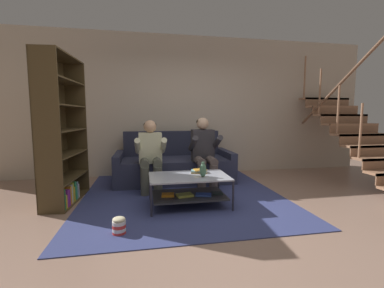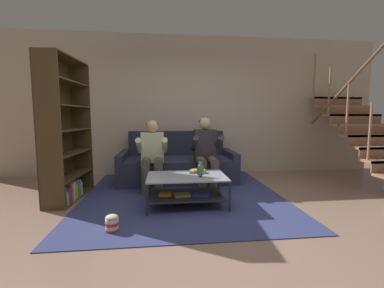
# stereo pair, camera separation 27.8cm
# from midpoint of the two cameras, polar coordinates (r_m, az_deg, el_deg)

# --- Properties ---
(ground) EXTENTS (16.80, 16.80, 0.00)m
(ground) POSITION_cam_midpoint_polar(r_m,az_deg,el_deg) (3.34, 5.27, -15.55)
(ground) COLOR #9A7865
(back_partition) EXTENTS (8.40, 0.12, 2.90)m
(back_partition) POSITION_cam_midpoint_polar(r_m,az_deg,el_deg) (5.53, 0.18, 8.45)
(back_partition) COLOR beige
(back_partition) RESTS_ON ground
(staircase_run) EXTENTS (1.08, 2.37, 2.56)m
(staircase_run) POSITION_cam_midpoint_polar(r_m,az_deg,el_deg) (5.64, 36.11, 1.93)
(staircase_run) COLOR #A97857
(staircase_run) RESTS_ON ground
(couch) EXTENTS (2.16, 0.99, 0.93)m
(couch) POSITION_cam_midpoint_polar(r_m,az_deg,el_deg) (4.95, -1.62, -4.70)
(couch) COLOR #2E3249
(couch) RESTS_ON ground
(person_seated_left) EXTENTS (0.50, 0.58, 1.17)m
(person_seated_left) POSITION_cam_midpoint_polar(r_m,az_deg,el_deg) (4.29, -6.98, -1.75)
(person_seated_left) COLOR #515347
(person_seated_left) RESTS_ON ground
(person_seated_right) EXTENTS (0.50, 0.58, 1.21)m
(person_seated_right) POSITION_cam_midpoint_polar(r_m,az_deg,el_deg) (4.38, 4.92, -1.30)
(person_seated_right) COLOR #5D4F4B
(person_seated_right) RESTS_ON ground
(coffee_table) EXTENTS (1.07, 0.69, 0.42)m
(coffee_table) POSITION_cam_midpoint_polar(r_m,az_deg,el_deg) (3.58, 1.04, -9.34)
(coffee_table) COLOR #B3B8C8
(coffee_table) RESTS_ON ground
(area_rug) EXTENTS (3.00, 3.36, 0.01)m
(area_rug) POSITION_cam_midpoint_polar(r_m,az_deg,el_deg) (4.21, -0.32, -10.78)
(area_rug) COLOR navy
(area_rug) RESTS_ON ground
(vase) EXTENTS (0.09, 0.09, 0.20)m
(vase) POSITION_cam_midpoint_polar(r_m,az_deg,el_deg) (3.46, 4.17, -5.79)
(vase) COLOR #477457
(vase) RESTS_ON coffee_table
(book_stack) EXTENTS (0.25, 0.21, 0.05)m
(book_stack) POSITION_cam_midpoint_polar(r_m,az_deg,el_deg) (3.71, 3.48, -6.08)
(book_stack) COLOR olive
(book_stack) RESTS_ON coffee_table
(bookshelf) EXTENTS (0.42, 1.09, 2.07)m
(bookshelf) POSITION_cam_midpoint_polar(r_m,az_deg,el_deg) (4.14, -24.99, 0.31)
(bookshelf) COLOR #4B3B22
(bookshelf) RESTS_ON ground
(popcorn_tub) EXTENTS (0.14, 0.14, 0.19)m
(popcorn_tub) POSITION_cam_midpoint_polar(r_m,az_deg,el_deg) (2.96, -14.70, -16.71)
(popcorn_tub) COLOR red
(popcorn_tub) RESTS_ON ground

